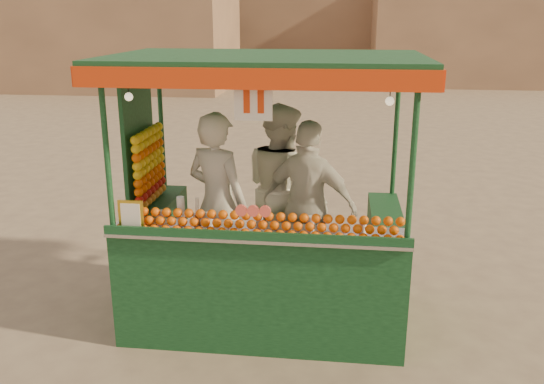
# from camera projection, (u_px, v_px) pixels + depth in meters

# --- Properties ---
(ground) EXTENTS (90.00, 90.00, 0.00)m
(ground) POSITION_uv_depth(u_px,v_px,m) (241.00, 309.00, 6.53)
(ground) COLOR #6D5D4E
(ground) RESTS_ON ground
(building_left) EXTENTS (10.00, 6.00, 6.00)m
(building_left) POSITION_uv_depth(u_px,v_px,m) (118.00, 20.00, 25.64)
(building_left) COLOR #9F785A
(building_left) RESTS_ON ground
(building_right) EXTENTS (9.00, 6.00, 5.00)m
(building_right) POSITION_uv_depth(u_px,v_px,m) (468.00, 30.00, 27.76)
(building_right) COLOR #9F785A
(building_right) RESTS_ON ground
(building_center) EXTENTS (14.00, 7.00, 7.00)m
(building_center) POSITION_uv_depth(u_px,v_px,m) (293.00, 10.00, 34.19)
(building_center) COLOR #9F785A
(building_center) RESTS_ON ground
(juice_cart) EXTENTS (3.11, 2.01, 2.83)m
(juice_cart) POSITION_uv_depth(u_px,v_px,m) (258.00, 241.00, 6.05)
(juice_cart) COLOR #0E3519
(juice_cart) RESTS_ON ground
(vendor_left) EXTENTS (0.84, 0.72, 1.94)m
(vendor_left) POSITION_uv_depth(u_px,v_px,m) (218.00, 203.00, 6.07)
(vendor_left) COLOR beige
(vendor_left) RESTS_ON ground
(vendor_middle) EXTENTS (1.17, 1.19, 1.94)m
(vendor_middle) POSITION_uv_depth(u_px,v_px,m) (281.00, 187.00, 6.61)
(vendor_middle) COLOR white
(vendor_middle) RESTS_ON ground
(vendor_right) EXTENTS (1.16, 0.78, 1.83)m
(vendor_right) POSITION_uv_depth(u_px,v_px,m) (309.00, 205.00, 6.17)
(vendor_right) COLOR silver
(vendor_right) RESTS_ON ground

